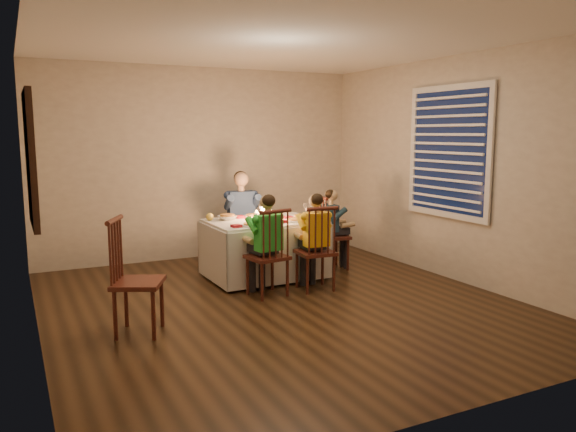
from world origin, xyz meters
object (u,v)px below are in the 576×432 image
chair_extra (140,333)px  child_yellow (315,289)px  dining_table (264,237)px  chair_adult (242,264)px  serving_bowl (227,218)px  chair_near_right (315,289)px  chair_end (332,269)px  chair_near_left (267,295)px  child_green (267,295)px  adult (242,264)px  child_teal (332,269)px

chair_extra → child_yellow: child_yellow is taller
dining_table → child_yellow: dining_table is taller
chair_adult → serving_bowl: (-0.40, -0.53, 0.72)m
chair_adult → chair_extra: bearing=-123.5°
dining_table → serving_bowl: (-0.39, 0.21, 0.23)m
dining_table → child_yellow: (0.29, -0.73, -0.49)m
chair_near_right → chair_end: 0.99m
dining_table → serving_bowl: 0.50m
chair_near_right → chair_extra: (-2.03, -0.52, 0.00)m
chair_near_left → child_yellow: (0.57, -0.02, 0.00)m
child_green → child_yellow: size_ratio=1.01×
child_green → chair_extra: bearing=12.7°
chair_end → child_green: bearing=123.9°
child_green → child_yellow: child_green is taller
chair_near_left → chair_end: (1.22, 0.71, 0.00)m
chair_near_left → chair_adult: bearing=-109.3°
chair_end → adult: (-0.93, 0.74, 0.00)m
chair_near_left → child_green: 0.00m
child_teal → child_green: bearing=123.9°
chair_adult → chair_near_right: (0.27, -1.47, 0.00)m
chair_near_left → adult: (0.29, 1.45, 0.00)m
chair_end → chair_near_right: bearing=142.1°
chair_extra → child_teal: size_ratio=1.00×
adult → chair_adult: bearing=0.0°
chair_near_left → child_green: (0.00, 0.00, 0.00)m
chair_extra → serving_bowl: bearing=-17.2°
chair_adult → child_green: size_ratio=0.87×
chair_near_left → chair_extra: bearing=12.7°
adult → child_yellow: adult is taller
chair_near_left → adult: adult is taller
chair_adult → adult: (0.00, 0.00, 0.00)m
chair_end → child_green: 1.42m
chair_near_right → serving_bowl: 1.36m
chair_near_right → child_yellow: bearing=-0.0°
chair_near_left → child_green: child_green is taller
serving_bowl → child_teal: bearing=-8.8°
chair_near_left → chair_extra: chair_extra is taller
chair_adult → child_yellow: size_ratio=0.88×
chair_near_left → adult: bearing=-109.3°
chair_adult → chair_end: bearing=-30.6°
child_green → child_teal: bearing=-157.6°
child_green → child_teal: 1.42m
adult → chair_near_right: bearing=-71.6°
chair_end → child_yellow: 0.99m
chair_adult → child_green: (-0.29, -1.45, 0.00)m
chair_end → chair_extra: bearing=118.8°
dining_table → chair_adult: (0.01, 0.75, -0.49)m
serving_bowl → chair_near_left: bearing=-83.6°
child_teal → serving_bowl: size_ratio=4.70×
child_green → dining_table: bearing=-119.7°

